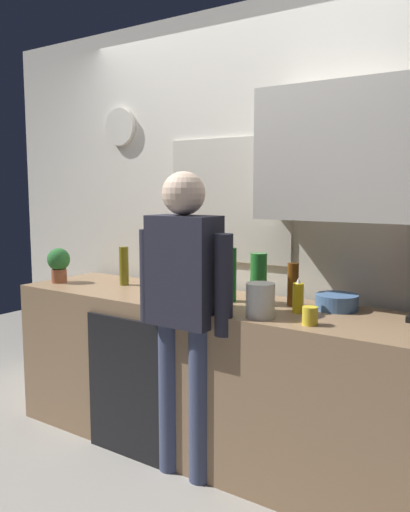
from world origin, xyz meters
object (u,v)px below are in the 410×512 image
object	(u,v)px
bottle_amber_beer	(293,284)
mixing_bowl	(337,302)
bottle_red_vinegar	(190,280)
cup_blue_mug	(184,297)
storage_canister	(260,300)
bottle_clear_soda	(259,279)
potted_plant	(59,263)
dish_soap	(298,297)
bottle_dark_sauce	(151,271)
person_at_sink	(184,300)
cup_white_mug	(209,289)
bottle_green_wine	(230,275)
bottle_olive_oil	(124,266)
cup_yellow_cup	(310,316)

from	to	relation	value
bottle_amber_beer	mixing_bowl	distance (m)	0.25
bottle_red_vinegar	cup_blue_mug	distance (m)	0.19
storage_canister	bottle_clear_soda	bearing A→B (deg)	120.80
potted_plant	dish_soap	bearing A→B (deg)	3.53
bottle_dark_sauce	potted_plant	size ratio (longest dim) A/B	0.78
bottle_amber_beer	person_at_sink	bearing A→B (deg)	-133.22
bottle_clear_soda	cup_blue_mug	xyz separation A→B (m)	(-0.30, -0.27, -0.09)
cup_white_mug	potted_plant	bearing A→B (deg)	-171.22
storage_canister	cup_blue_mug	bearing A→B (deg)	-177.74
bottle_dark_sauce	cup_blue_mug	world-z (taller)	bottle_dark_sauce
bottle_clear_soda	cup_white_mug	distance (m)	0.34
bottle_dark_sauce	person_at_sink	size ratio (longest dim) A/B	0.11
bottle_green_wine	cup_blue_mug	xyz separation A→B (m)	(-0.13, -0.25, -0.10)
bottle_green_wine	bottle_amber_beer	distance (m)	0.35
bottle_olive_oil	bottle_green_wine	bearing A→B (deg)	-2.54
bottle_clear_soda	potted_plant	size ratio (longest dim) A/B	1.22
cup_yellow_cup	storage_canister	distance (m)	0.26
bottle_green_wine	person_at_sink	world-z (taller)	person_at_sink
bottle_dark_sauce	bottle_clear_soda	size ratio (longest dim) A/B	0.64
bottle_clear_soda	bottle_red_vinegar	size ratio (longest dim) A/B	1.27
bottle_dark_sauce	storage_canister	bearing A→B (deg)	-20.86
cup_yellow_cup	bottle_clear_soda	bearing A→B (deg)	149.08
cup_white_mug	mixing_bowl	distance (m)	0.73
potted_plant	bottle_clear_soda	bearing A→B (deg)	6.12
bottle_red_vinegar	potted_plant	bearing A→B (deg)	-177.31
bottle_clear_soda	storage_canister	bearing A→B (deg)	-59.20
bottle_green_wine	storage_canister	world-z (taller)	bottle_green_wine
bottle_red_vinegar	bottle_clear_soda	bearing A→B (deg)	15.22
mixing_bowl	storage_canister	distance (m)	0.45
bottle_amber_beer	dish_soap	size ratio (longest dim) A/B	1.28
dish_soap	person_at_sink	bearing A→B (deg)	-149.54
cup_yellow_cup	mixing_bowl	distance (m)	0.37
bottle_red_vinegar	cup_white_mug	world-z (taller)	bottle_red_vinegar
bottle_red_vinegar	dish_soap	distance (m)	0.64
bottle_olive_oil	storage_canister	size ratio (longest dim) A/B	1.47
bottle_clear_soda	bottle_green_wine	bearing A→B (deg)	-176.01
bottle_dark_sauce	bottle_amber_beer	bearing A→B (deg)	-2.96
cup_blue_mug	cup_yellow_cup	distance (m)	0.70
bottle_green_wine	cup_yellow_cup	world-z (taller)	bottle_green_wine
bottle_green_wine	cup_blue_mug	size ratio (longest dim) A/B	3.00
bottle_olive_oil	bottle_amber_beer	bearing A→B (deg)	3.09
bottle_green_wine	potted_plant	world-z (taller)	bottle_green_wine
bottle_olive_oil	dish_soap	world-z (taller)	bottle_olive_oil
mixing_bowl	bottle_amber_beer	bearing A→B (deg)	-170.24
bottle_amber_beer	storage_canister	size ratio (longest dim) A/B	1.35
bottle_amber_beer	cup_blue_mug	xyz separation A→B (m)	(-0.46, -0.35, -0.06)
bottle_clear_soda	cup_yellow_cup	distance (m)	0.48
bottle_green_wine	storage_canister	size ratio (longest dim) A/B	1.76
bottle_dark_sauce	bottle_red_vinegar	bearing A→B (deg)	-26.28
bottle_green_wine	bottle_red_vinegar	world-z (taller)	bottle_green_wine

